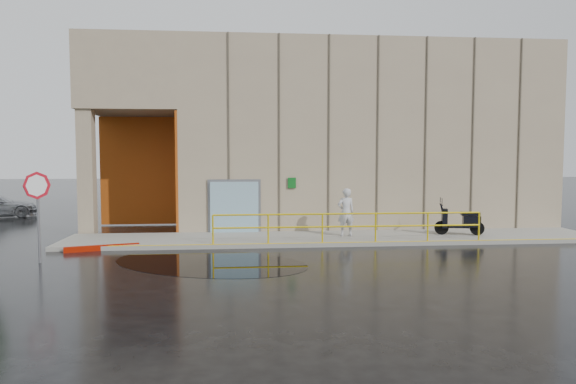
% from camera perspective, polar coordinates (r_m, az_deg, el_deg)
% --- Properties ---
extents(ground, '(120.00, 120.00, 0.00)m').
position_cam_1_polar(ground, '(14.82, -7.03, -8.37)').
color(ground, black).
rests_on(ground, ground).
extents(sidewalk, '(20.00, 3.00, 0.15)m').
position_cam_1_polar(sidewalk, '(19.54, 5.25, -5.12)').
color(sidewalk, gray).
rests_on(sidewalk, ground).
extents(building, '(20.00, 10.17, 8.00)m').
position_cam_1_polar(building, '(25.89, 5.10, 6.28)').
color(building, gray).
rests_on(building, ground).
extents(guardrail, '(9.56, 0.06, 1.03)m').
position_cam_1_polar(guardrail, '(18.19, 6.81, -3.89)').
color(guardrail, '#DDBE0B').
rests_on(guardrail, sidewalk).
extents(person, '(0.71, 0.52, 1.81)m').
position_cam_1_polar(person, '(19.51, 6.45, -2.24)').
color(person, '#BBBBC0').
rests_on(person, sidewalk).
extents(scooter, '(1.89, 1.00, 1.43)m').
position_cam_1_polar(scooter, '(20.73, 18.59, -2.30)').
color(scooter, black).
rests_on(scooter, sidewalk).
extents(stop_sign, '(0.58, 0.63, 2.72)m').
position_cam_1_polar(stop_sign, '(16.79, -26.08, -0.50)').
color(stop_sign, slate).
rests_on(stop_sign, ground).
extents(red_curb, '(2.35, 0.84, 0.18)m').
position_cam_1_polar(red_curb, '(18.44, -19.94, -5.85)').
color(red_curb, '#901000').
rests_on(red_curb, ground).
extents(puddle, '(7.07, 5.92, 0.01)m').
position_cam_1_polar(puddle, '(15.58, -8.74, -7.76)').
color(puddle, black).
rests_on(puddle, ground).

